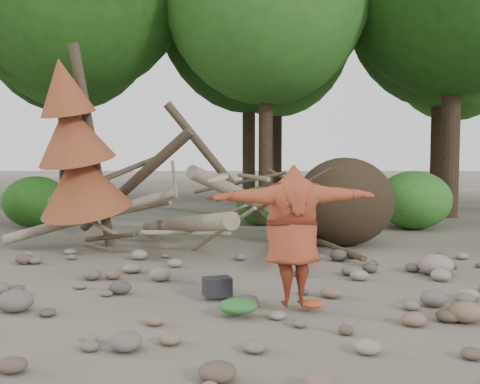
{
  "coord_description": "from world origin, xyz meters",
  "views": [
    {
      "loc": [
        0.39,
        -7.63,
        2.04
      ],
      "look_at": [
        0.29,
        1.5,
        1.4
      ],
      "focal_mm": 40.0,
      "sensor_mm": 36.0,
      "label": 1
    }
  ],
  "objects": [
    {
      "name": "ground",
      "position": [
        0.0,
        0.0,
        0.0
      ],
      "size": [
        120.0,
        120.0,
        0.0
      ],
      "primitive_type": "plane",
      "color": "#514C44",
      "rests_on": "ground"
    },
    {
      "name": "deadfall_pile",
      "position": [
        2.02,
        4.24,
        0.95
      ],
      "size": [
        8.55,
        5.24,
        3.3
      ],
      "color": "#332619",
      "rests_on": "ground"
    },
    {
      "name": "dead_conifer",
      "position": [
        -3.12,
        3.37,
        2.11
      ],
      "size": [
        2.06,
        2.16,
        4.35
      ],
      "color": "#4C3F30",
      "rests_on": "ground"
    },
    {
      "name": "bush_left",
      "position": [
        -5.5,
        7.2,
        0.72
      ],
      "size": [
        1.8,
        1.8,
        1.44
      ],
      "primitive_type": "ellipsoid",
      "color": "#1E5015",
      "rests_on": "ground"
    },
    {
      "name": "bush_mid",
      "position": [
        0.8,
        7.8,
        0.56
      ],
      "size": [
        1.4,
        1.4,
        1.12
      ],
      "primitive_type": "ellipsoid",
      "color": "#28651D",
      "rests_on": "ground"
    },
    {
      "name": "bush_right",
      "position": [
        5.0,
        7.0,
        0.8
      ],
      "size": [
        2.0,
        2.0,
        1.6
      ],
      "primitive_type": "ellipsoid",
      "color": "#327825",
      "rests_on": "ground"
    },
    {
      "name": "frisbee_thrower",
      "position": [
        0.99,
        -0.76,
        1.0
      ],
      "size": [
        2.32,
        1.02,
        1.83
      ],
      "color": "brown",
      "rests_on": "ground"
    },
    {
      "name": "backpack",
      "position": [
        -0.01,
        -0.24,
        0.13
      ],
      "size": [
        0.44,
        0.36,
        0.26
      ],
      "primitive_type": "cube",
      "rotation": [
        0.0,
        0.0,
        0.32
      ],
      "color": "black",
      "rests_on": "ground"
    },
    {
      "name": "cloth_green",
      "position": [
        0.29,
        -1.06,
        0.09
      ],
      "size": [
        0.5,
        0.41,
        0.19
      ],
      "primitive_type": "ellipsoid",
      "color": "#28662C",
      "rests_on": "ground"
    },
    {
      "name": "cloth_orange",
      "position": [
        1.25,
        -0.8,
        0.06
      ],
      "size": [
        0.31,
        0.26,
        0.11
      ],
      "primitive_type": "ellipsoid",
      "color": "#B1431E",
      "rests_on": "ground"
    },
    {
      "name": "boulder_front_left",
      "position": [
        -2.61,
        -0.85,
        0.14
      ],
      "size": [
        0.48,
        0.43,
        0.29
      ],
      "primitive_type": "ellipsoid",
      "color": "#615850",
      "rests_on": "ground"
    },
    {
      "name": "boulder_front_right",
      "position": [
        3.06,
        -1.22,
        0.13
      ],
      "size": [
        0.42,
        0.38,
        0.25
      ],
      "primitive_type": "ellipsoid",
      "color": "#78624B",
      "rests_on": "ground"
    },
    {
      "name": "boulder_mid_right",
      "position": [
        3.61,
        1.34,
        0.18
      ],
      "size": [
        0.59,
        0.53,
        0.35
      ],
      "primitive_type": "ellipsoid",
      "color": "gray",
      "rests_on": "ground"
    }
  ]
}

